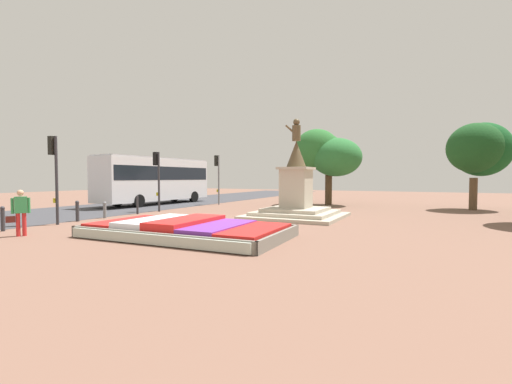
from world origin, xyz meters
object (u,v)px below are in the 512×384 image
object	(u,v)px
city_bus	(156,178)
kerb_bollard_south	(3,218)
traffic_light_near_crossing	(55,164)
statue_monument	(296,198)
traffic_light_mid_block	(157,171)
kerb_bollard_mid_b	(105,209)
kerb_bollard_mid_a	(77,210)
traffic_light_far_corner	(218,171)
pedestrian_with_handbag	(20,210)
flower_planter	(185,229)
kerb_bollard_north	(137,204)

from	to	relation	value
city_bus	kerb_bollard_south	distance (m)	13.47
traffic_light_near_crossing	city_bus	size ratio (longest dim) A/B	0.39
statue_monument	traffic_light_mid_block	size ratio (longest dim) A/B	1.41
kerb_bollard_south	kerb_bollard_mid_b	bearing A→B (deg)	91.46
kerb_bollard_south	kerb_bollard_mid_a	world-z (taller)	kerb_bollard_mid_a
traffic_light_far_corner	traffic_light_near_crossing	bearing A→B (deg)	-90.95
traffic_light_mid_block	city_bus	world-z (taller)	traffic_light_mid_block
statue_monument	kerb_bollard_mid_a	size ratio (longest dim) A/B	5.16
kerb_bollard_mid_a	pedestrian_with_handbag	bearing A→B (deg)	-61.67
traffic_light_far_corner	kerb_bollard_mid_a	size ratio (longest dim) A/B	3.82
traffic_light_near_crossing	kerb_bollard_south	distance (m)	2.97
traffic_light_near_crossing	city_bus	distance (m)	11.44
statue_monument	flower_planter	bearing A→B (deg)	-101.86
statue_monument	traffic_light_near_crossing	xyz separation A→B (m)	(-8.42, -7.23, 1.62)
traffic_light_far_corner	kerb_bollard_north	bearing A→B (deg)	-92.22
flower_planter	statue_monument	xyz separation A→B (m)	(1.49, 7.10, 0.76)
statue_monument	kerb_bollard_mid_b	world-z (taller)	statue_monument
pedestrian_with_handbag	kerb_bollard_mid_a	size ratio (longest dim) A/B	1.66
traffic_light_near_crossing	city_bus	xyz separation A→B (m)	(-4.19, 10.63, -0.60)
traffic_light_near_crossing	flower_planter	bearing A→B (deg)	1.03
statue_monument	kerb_bollard_mid_b	bearing A→B (deg)	-151.63
pedestrian_with_handbag	kerb_bollard_south	distance (m)	1.85
flower_planter	kerb_bollard_north	size ratio (longest dim) A/B	6.82
city_bus	kerb_bollard_mid_a	xyz separation A→B (m)	(4.06, -9.51, -1.52)
traffic_light_far_corner	kerb_bollard_mid_a	distance (m)	11.58
statue_monument	traffic_light_near_crossing	size ratio (longest dim) A/B	1.31
statue_monument	kerb_bollard_mid_a	bearing A→B (deg)	-144.47
kerb_bollard_mid_b	kerb_bollard_north	bearing A→B (deg)	89.27
flower_planter	city_bus	world-z (taller)	city_bus
pedestrian_with_handbag	traffic_light_mid_block	bearing A→B (deg)	102.12
flower_planter	kerb_bollard_mid_a	xyz separation A→B (m)	(-7.06, 1.00, 0.27)
kerb_bollard_south	pedestrian_with_handbag	bearing A→B (deg)	-10.83
traffic_light_near_crossing	pedestrian_with_handbag	xyz separation A→B (m)	(1.77, -2.41, -1.72)
flower_planter	pedestrian_with_handbag	bearing A→B (deg)	-153.76
traffic_light_near_crossing	traffic_light_far_corner	world-z (taller)	traffic_light_near_crossing
flower_planter	traffic_light_near_crossing	size ratio (longest dim) A/B	1.87
traffic_light_near_crossing	pedestrian_with_handbag	world-z (taller)	traffic_light_near_crossing
traffic_light_near_crossing	kerb_bollard_mid_a	bearing A→B (deg)	96.80
kerb_bollard_south	flower_planter	bearing A→B (deg)	17.63
statue_monument	kerb_bollard_south	xyz separation A→B (m)	(-8.42, -9.30, -0.50)
flower_planter	kerb_bollard_south	bearing A→B (deg)	-162.37
statue_monument	pedestrian_with_handbag	distance (m)	11.71
kerb_bollard_north	flower_planter	bearing A→B (deg)	-33.50
traffic_light_near_crossing	pedestrian_with_handbag	distance (m)	3.45
statue_monument	traffic_light_near_crossing	bearing A→B (deg)	-139.34
pedestrian_with_handbag	kerb_bollard_north	world-z (taller)	pedestrian_with_handbag
flower_planter	traffic_light_far_corner	xyz separation A→B (m)	(-6.72, 12.39, 2.31)
traffic_light_mid_block	kerb_bollard_north	world-z (taller)	traffic_light_mid_block
kerb_bollard_mid_b	kerb_bollard_north	distance (m)	2.15
kerb_bollard_mid_b	traffic_light_near_crossing	bearing A→B (deg)	-87.39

